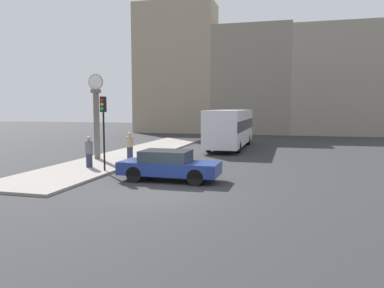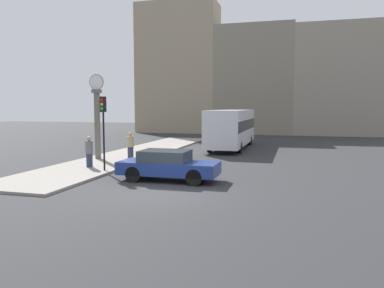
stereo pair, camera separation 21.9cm
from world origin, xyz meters
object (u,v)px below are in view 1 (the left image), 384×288
at_px(bus_distant, 230,127).
at_px(street_clock, 97,118).
at_px(sedan_car, 169,165).
at_px(traffic_light_near, 103,118).
at_px(pedestrian_grey_jacket, 89,152).
at_px(pedestrian_tan_coat, 130,146).

bearing_deg(bus_distant, street_clock, -126.87).
height_order(sedan_car, traffic_light_near, traffic_light_near).
xyz_separation_m(sedan_car, traffic_light_near, (-3.74, 1.12, 2.04)).
xyz_separation_m(bus_distant, traffic_light_near, (-4.30, -12.77, 1.01)).
height_order(sedan_car, pedestrian_grey_jacket, pedestrian_grey_jacket).
distance_m(traffic_light_near, pedestrian_grey_jacket, 2.32).
xyz_separation_m(bus_distant, street_clock, (-6.76, -9.02, 0.87)).
distance_m(bus_distant, pedestrian_grey_jacket, 13.29).
height_order(pedestrian_grey_jacket, pedestrian_tan_coat, pedestrian_grey_jacket).
distance_m(sedan_car, pedestrian_tan_coat, 7.05).
relative_size(pedestrian_grey_jacket, pedestrian_tan_coat, 1.02).
relative_size(sedan_car, bus_distant, 0.44).
bearing_deg(sedan_car, traffic_light_near, 163.28).
relative_size(street_clock, pedestrian_grey_jacket, 3.13).
bearing_deg(bus_distant, sedan_car, -92.29).
distance_m(bus_distant, pedestrian_tan_coat, 9.72).
height_order(street_clock, pedestrian_grey_jacket, street_clock).
bearing_deg(sedan_car, street_clock, 141.87).
distance_m(bus_distant, street_clock, 11.31).
relative_size(street_clock, pedestrian_tan_coat, 3.19).
distance_m(street_clock, pedestrian_tan_coat, 2.61).
bearing_deg(bus_distant, pedestrian_tan_coat, -120.45).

